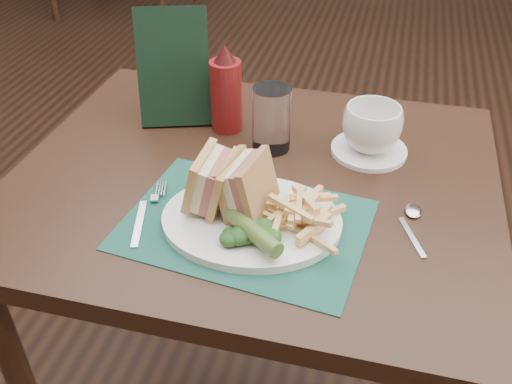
% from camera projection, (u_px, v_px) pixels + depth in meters
% --- Properties ---
extents(floor, '(7.00, 7.00, 0.00)m').
position_uv_depth(floor, '(291.00, 276.00, 1.91)').
color(floor, black).
rests_on(floor, ground).
extents(table_main, '(0.90, 0.75, 0.75)m').
position_uv_depth(table_main, '(254.00, 309.00, 1.30)').
color(table_main, black).
rests_on(table_main, ground).
extents(placemat, '(0.43, 0.33, 0.00)m').
position_uv_depth(placemat, '(245.00, 224.00, 0.95)').
color(placemat, '#174C3F').
rests_on(placemat, table_main).
extents(plate, '(0.33, 0.27, 0.01)m').
position_uv_depth(plate, '(252.00, 220.00, 0.95)').
color(plate, white).
rests_on(plate, placemat).
extents(sandwich_half_a, '(0.08, 0.10, 0.10)m').
position_uv_depth(sandwich_half_a, '(199.00, 178.00, 0.94)').
color(sandwich_half_a, tan).
rests_on(sandwich_half_a, plate).
extents(sandwich_half_b, '(0.09, 0.11, 0.10)m').
position_uv_depth(sandwich_half_b, '(235.00, 182.00, 0.93)').
color(sandwich_half_b, tan).
rests_on(sandwich_half_b, plate).
extents(kale_garnish, '(0.11, 0.08, 0.03)m').
position_uv_depth(kale_garnish, '(249.00, 233.00, 0.89)').
color(kale_garnish, '#193E16').
rests_on(kale_garnish, plate).
extents(pickle_spear, '(0.11, 0.10, 0.03)m').
position_uv_depth(pickle_spear, '(253.00, 231.00, 0.88)').
color(pickle_spear, '#435F24').
rests_on(pickle_spear, plate).
extents(fries_pile, '(0.18, 0.20, 0.05)m').
position_uv_depth(fries_pile, '(299.00, 209.00, 0.92)').
color(fries_pile, '#EFC177').
rests_on(fries_pile, plate).
extents(fork, '(0.08, 0.17, 0.01)m').
position_uv_depth(fork, '(146.00, 211.00, 0.97)').
color(fork, silver).
rests_on(fork, placemat).
extents(spoon, '(0.09, 0.15, 0.01)m').
position_uv_depth(spoon, '(413.00, 226.00, 0.94)').
color(spoon, silver).
rests_on(spoon, table_main).
extents(saucer, '(0.19, 0.19, 0.01)m').
position_uv_depth(saucer, '(369.00, 150.00, 1.13)').
color(saucer, white).
rests_on(saucer, table_main).
extents(coffee_cup, '(0.15, 0.15, 0.09)m').
position_uv_depth(coffee_cup, '(372.00, 128.00, 1.10)').
color(coffee_cup, white).
rests_on(coffee_cup, saucer).
extents(drinking_glass, '(0.10, 0.10, 0.13)m').
position_uv_depth(drinking_glass, '(271.00, 119.00, 1.11)').
color(drinking_glass, white).
rests_on(drinking_glass, table_main).
extents(ketchup_bottle, '(0.07, 0.07, 0.19)m').
position_uv_depth(ketchup_bottle, '(226.00, 88.00, 1.16)').
color(ketchup_bottle, maroon).
rests_on(ketchup_bottle, table_main).
extents(check_presenter, '(0.17, 0.13, 0.24)m').
position_uv_depth(check_presenter, '(173.00, 67.00, 1.18)').
color(check_presenter, black).
rests_on(check_presenter, table_main).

